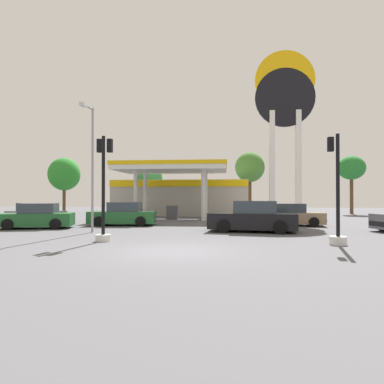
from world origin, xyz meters
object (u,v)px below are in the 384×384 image
(car_3, at_px, (292,216))
(tree_2, at_px, (250,168))
(tree_0, at_px, (64,174))
(tree_3, at_px, (351,168))
(car_4, at_px, (36,214))
(tree_1, at_px, (148,179))
(car_0, at_px, (253,218))
(corner_streetlamp, at_px, (91,156))
(station_pole_sign, at_px, (285,110))
(traffic_signal_1, at_px, (337,210))
(car_1, at_px, (123,215))
(traffic_signal_0, at_px, (104,197))
(car_5, at_px, (37,217))

(car_3, distance_m, tree_2, 15.91)
(tree_0, relative_size, tree_3, 1.03)
(car_4, xyz_separation_m, tree_1, (4.78, 14.48, 3.21))
(car_0, xyz_separation_m, corner_streetlamp, (-8.36, -1.36, 3.20))
(station_pole_sign, xyz_separation_m, traffic_signal_1, (-0.34, -13.30, -7.22))
(car_3, xyz_separation_m, corner_streetlamp, (-11.15, -5.42, 3.30))
(car_0, bearing_deg, car_1, 158.67)
(traffic_signal_0, distance_m, tree_1, 23.87)
(car_1, xyz_separation_m, traffic_signal_1, (10.89, -7.70, 0.67))
(car_0, xyz_separation_m, tree_2, (1.25, 19.27, 4.26))
(tree_3, bearing_deg, car_3, -121.12)
(tree_2, distance_m, tree_3, 10.62)
(car_3, bearing_deg, tree_3, 58.88)
(traffic_signal_0, relative_size, traffic_signal_1, 1.02)
(car_4, xyz_separation_m, traffic_signal_0, (8.26, -9.05, 1.20))
(tree_0, bearing_deg, tree_1, -2.10)
(traffic_signal_1, bearing_deg, car_5, 161.19)
(car_4, xyz_separation_m, tree_3, (26.68, 14.45, 4.17))
(station_pole_sign, relative_size, car_3, 3.25)
(car_0, relative_size, corner_streetlamp, 0.74)
(car_3, xyz_separation_m, tree_2, (-1.54, 15.22, 4.36))
(station_pole_sign, bearing_deg, tree_2, 100.48)
(tree_0, bearing_deg, car_5, -68.12)
(station_pole_sign, distance_m, car_1, 14.83)
(station_pole_sign, height_order, car_1, station_pole_sign)
(traffic_signal_1, relative_size, tree_3, 0.71)
(traffic_signal_0, bearing_deg, car_4, 132.40)
(car_3, xyz_separation_m, tree_3, (9.07, 15.03, 4.17))
(car_0, height_order, car_3, car_0)
(car_3, xyz_separation_m, car_5, (-15.24, -3.40, 0.03))
(car_3, bearing_deg, traffic_signal_1, -89.53)
(tree_1, bearing_deg, tree_3, -0.07)
(tree_1, xyz_separation_m, tree_2, (11.29, 0.16, 1.16))
(traffic_signal_0, bearing_deg, tree_0, 119.39)
(corner_streetlamp, bearing_deg, traffic_signal_1, -15.89)
(car_1, bearing_deg, station_pole_sign, 26.52)
(car_0, distance_m, tree_3, 22.84)
(tree_1, distance_m, corner_streetlamp, 20.54)
(station_pole_sign, relative_size, corner_streetlamp, 2.04)
(station_pole_sign, xyz_separation_m, tree_1, (-13.24, 10.37, -4.74))
(car_0, distance_m, car_3, 4.92)
(tree_0, bearing_deg, car_4, -70.72)
(tree_0, height_order, tree_3, tree_0)
(traffic_signal_0, distance_m, tree_2, 25.14)
(traffic_signal_1, xyz_separation_m, tree_1, (-12.90, 23.67, 2.49))
(traffic_signal_1, relative_size, corner_streetlamp, 0.66)
(car_0, height_order, traffic_signal_1, traffic_signal_1)
(car_4, relative_size, tree_0, 0.65)
(car_5, xyz_separation_m, tree_0, (-7.56, 18.82, 3.74))
(station_pole_sign, bearing_deg, car_1, -153.48)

